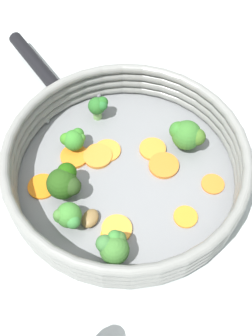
{
  "coord_description": "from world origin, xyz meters",
  "views": [
    {
      "loc": [
        0.18,
        0.26,
        0.52
      ],
      "look_at": [
        0.0,
        0.0,
        0.03
      ],
      "focal_mm": 42.0,
      "sensor_mm": 36.0,
      "label": 1
    }
  ],
  "objects": [
    {
      "name": "skillet_rivet_left",
      "position": [
        -0.05,
        -0.15,
        0.02
      ],
      "size": [
        0.01,
        0.01,
        0.01
      ],
      "primitive_type": "sphere",
      "color": "gray",
      "rests_on": "skillet"
    },
    {
      "name": "skillet_rivet_right",
      "position": [
        0.05,
        -0.16,
        0.02
      ],
      "size": [
        0.01,
        0.01,
        0.01
      ],
      "primitive_type": "sphere",
      "color": "gray",
      "rests_on": "skillet"
    },
    {
      "name": "carrot_slice_4",
      "position": [
        -0.09,
        0.09,
        0.02
      ],
      "size": [
        0.04,
        0.04,
        0.0
      ],
      "primitive_type": "cylinder",
      "rotation": [
        0.0,
        0.0,
        2.81
      ],
      "color": "orange",
      "rests_on": "skillet"
    },
    {
      "name": "carrot_slice_5",
      "position": [
        -0.05,
        0.02,
        0.02
      ],
      "size": [
        0.05,
        0.05,
        0.01
      ],
      "primitive_type": "cylinder",
      "rotation": [
        0.0,
        0.0,
        0.21
      ],
      "color": "orange",
      "rests_on": "skillet"
    },
    {
      "name": "broccoli_floret_0",
      "position": [
        0.04,
        -0.08,
        0.04
      ],
      "size": [
        0.04,
        0.03,
        0.04
      ],
      "color": "#82A363",
      "rests_on": "skillet"
    },
    {
      "name": "carrot_slice_9",
      "position": [
        0.11,
        -0.05,
        0.02
      ],
      "size": [
        0.05,
        0.05,
        0.0
      ],
      "primitive_type": "cylinder",
      "rotation": [
        0.0,
        0.0,
        0.13
      ],
      "color": "orange",
      "rests_on": "skillet"
    },
    {
      "name": "skillet_handle",
      "position": [
        -0.0,
        -0.27,
        0.03
      ],
      "size": [
        0.03,
        0.19,
        0.02
      ],
      "primitive_type": "cylinder",
      "rotation": [
        1.57,
        0.0,
        6.27
      ],
      "color": "black",
      "rests_on": "skillet"
    },
    {
      "name": "skillet",
      "position": [
        0.0,
        0.0,
        0.01
      ],
      "size": [
        0.34,
        0.34,
        0.01
      ],
      "primitive_type": "cylinder",
      "color": "gray",
      "rests_on": "ground_plane"
    },
    {
      "name": "broccoli_floret_1",
      "position": [
        0.09,
        0.1,
        0.05
      ],
      "size": [
        0.04,
        0.04,
        0.05
      ],
      "color": "#78965E",
      "rests_on": "skillet"
    },
    {
      "name": "broccoli_floret_2",
      "position": [
        0.11,
        0.02,
        0.04
      ],
      "size": [
        0.04,
        0.04,
        0.04
      ],
      "color": "#779B56",
      "rests_on": "skillet"
    },
    {
      "name": "ground_plane",
      "position": [
        0.0,
        0.0,
        0.0
      ],
      "size": [
        4.0,
        4.0,
        0.0
      ],
      "primitive_type": "plane",
      "color": "#B3BBBA"
    },
    {
      "name": "skillet_rim_wall",
      "position": [
        0.0,
        0.0,
        0.04
      ],
      "size": [
        0.35,
        0.35,
        0.06
      ],
      "color": "gray",
      "rests_on": "skillet"
    },
    {
      "name": "broccoli_floret_5",
      "position": [
        0.09,
        -0.02,
        0.04
      ],
      "size": [
        0.05,
        0.05,
        0.05
      ],
      "color": "#6B9656",
      "rests_on": "skillet"
    },
    {
      "name": "carrot_slice_3",
      "position": [
        0.08,
        0.07,
        0.02
      ],
      "size": [
        0.04,
        0.04,
        0.0
      ],
      "primitive_type": "cylinder",
      "rotation": [
        0.0,
        0.0,
        3.85
      ],
      "color": "orange",
      "rests_on": "skillet"
    },
    {
      "name": "carrot_slice_8",
      "position": [
        0.0,
        -0.05,
        0.02
      ],
      "size": [
        0.05,
        0.05,
        0.0
      ],
      "primitive_type": "cylinder",
      "rotation": [
        0.0,
        0.0,
        3.02
      ],
      "color": "orange",
      "rests_on": "skillet"
    },
    {
      "name": "mushroom_piece_0",
      "position": [
        0.09,
        0.03,
        0.02
      ],
      "size": [
        0.04,
        0.03,
        0.01
      ],
      "primitive_type": "ellipsoid",
      "rotation": [
        0.0,
        0.0,
        0.51
      ],
      "color": "olive",
      "rests_on": "skillet"
    },
    {
      "name": "carrot_slice_6",
      "position": [
        -0.06,
        -0.01,
        0.02
      ],
      "size": [
        0.05,
        0.05,
        0.01
      ],
      "primitive_type": "cylinder",
      "rotation": [
        0.0,
        0.0,
        0.21
      ],
      "color": "orange",
      "rests_on": "skillet"
    },
    {
      "name": "carrot_slice_2",
      "position": [
        -0.03,
        0.11,
        0.02
      ],
      "size": [
        0.04,
        0.04,
        0.0
      ],
      "primitive_type": "cylinder",
      "rotation": [
        0.0,
        0.0,
        0.24
      ],
      "color": "orange",
      "rests_on": "skillet"
    },
    {
      "name": "carrot_slice_0",
      "position": [
        0.06,
        0.07,
        0.02
      ],
      "size": [
        0.06,
        0.06,
        0.01
      ],
      "primitive_type": "cylinder",
      "rotation": [
        0.0,
        0.0,
        0.46
      ],
      "color": "orange",
      "rests_on": "skillet"
    },
    {
      "name": "broccoli_floret_3",
      "position": [
        -0.1,
        0.01,
        0.04
      ],
      "size": [
        0.05,
        0.05,
        0.05
      ],
      "color": "#84AA6F",
      "rests_on": "skillet"
    },
    {
      "name": "carrot_slice_7",
      "position": [
        0.05,
        -0.07,
        0.02
      ],
      "size": [
        0.06,
        0.06,
        0.01
      ],
      "primitive_type": "cylinder",
      "rotation": [
        0.0,
        0.0,
        5.8
      ],
      "color": "orange",
      "rests_on": "skillet"
    },
    {
      "name": "broccoli_floret_4",
      "position": [
        -0.03,
        -0.12,
        0.04
      ],
      "size": [
        0.03,
        0.03,
        0.04
      ],
      "color": "#7DB25F",
      "rests_on": "skillet"
    },
    {
      "name": "carrot_slice_1",
      "position": [
        0.02,
        -0.05,
        0.02
      ],
      "size": [
        0.06,
        0.06,
        0.01
      ],
      "primitive_type": "cylinder",
      "rotation": [
        0.0,
        0.0,
        5.9
      ],
      "color": "orange",
      "rests_on": "skillet"
    }
  ]
}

